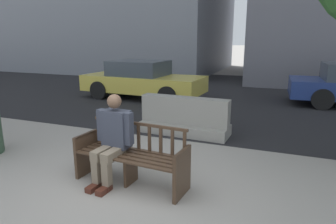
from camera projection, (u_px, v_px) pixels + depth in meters
The scene contains 6 objects.
ground_plane at pixel (115, 204), 3.88m from camera, with size 200.00×200.00×0.00m, color gray.
street_asphalt at pixel (231, 93), 11.74m from camera, with size 120.00×12.00×0.01m, color black.
street_bench at pixel (131, 158), 4.37m from camera, with size 1.73×0.66×0.88m.
seated_person at pixel (113, 137), 4.37m from camera, with size 0.59×0.75×1.31m.
jersey_barrier_centre at pixel (184, 119), 6.70m from camera, with size 2.03×0.77×0.84m.
car_taxi_near at pixel (142, 80), 10.71m from camera, with size 4.39×2.05×1.33m.
Camera 1 is at (1.91, -2.99, 2.09)m, focal length 32.00 mm.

